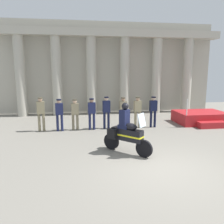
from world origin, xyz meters
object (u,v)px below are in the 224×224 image
(officer_in_row_0, at_px, (41,111))
(reviewing_stand, at_px, (201,118))
(officer_in_row_4, at_px, (106,110))
(officer_in_row_2, at_px, (75,112))
(officer_in_row_7, at_px, (153,109))
(officer_in_row_6, at_px, (138,110))
(officer_in_row_3, at_px, (92,111))
(officer_in_row_1, at_px, (59,112))
(officer_in_row_5, at_px, (123,110))
(motorcycle_with_rider, at_px, (125,132))

(officer_in_row_0, bearing_deg, reviewing_stand, 175.82)
(reviewing_stand, distance_m, officer_in_row_4, 5.74)
(officer_in_row_2, height_order, officer_in_row_7, officer_in_row_7)
(officer_in_row_6, bearing_deg, officer_in_row_3, -5.99)
(officer_in_row_7, bearing_deg, officer_in_row_2, -7.91)
(reviewing_stand, relative_size, officer_in_row_2, 1.73)
(reviewing_stand, height_order, officer_in_row_2, officer_in_row_2)
(officer_in_row_6, bearing_deg, officer_in_row_0, -7.61)
(reviewing_stand, distance_m, officer_in_row_2, 7.38)
(officer_in_row_1, bearing_deg, officer_in_row_6, 173.94)
(reviewing_stand, distance_m, officer_in_row_1, 8.17)
(officer_in_row_1, bearing_deg, officer_in_row_3, 173.84)
(officer_in_row_1, relative_size, officer_in_row_4, 0.97)
(reviewing_stand, relative_size, officer_in_row_7, 1.66)
(officer_in_row_0, relative_size, officer_in_row_3, 1.06)
(officer_in_row_3, relative_size, officer_in_row_7, 0.98)
(officer_in_row_2, xyz_separation_m, officer_in_row_4, (1.65, 0.07, 0.06))
(officer_in_row_1, height_order, officer_in_row_5, officer_in_row_5)
(officer_in_row_4, bearing_deg, officer_in_row_7, 170.37)
(reviewing_stand, height_order, officer_in_row_6, officer_in_row_6)
(officer_in_row_3, distance_m, officer_in_row_6, 2.47)
(reviewing_stand, relative_size, officer_in_row_1, 1.70)
(officer_in_row_6, relative_size, officer_in_row_7, 1.00)
(officer_in_row_0, xyz_separation_m, officer_in_row_7, (5.90, -0.01, -0.03))
(officer_in_row_2, distance_m, officer_in_row_5, 2.53)
(officer_in_row_5, relative_size, officer_in_row_6, 1.00)
(officer_in_row_2, distance_m, officer_in_row_3, 0.87)
(officer_in_row_5, height_order, motorcycle_with_rider, motorcycle_with_rider)
(reviewing_stand, xyz_separation_m, officer_in_row_2, (-7.33, -0.53, 0.63))
(officer_in_row_5, height_order, officer_in_row_7, same)
(officer_in_row_1, distance_m, officer_in_row_5, 3.31)
(reviewing_stand, bearing_deg, officer_in_row_7, -170.03)
(motorcycle_with_rider, bearing_deg, officer_in_row_5, 125.25)
(officer_in_row_0, height_order, officer_in_row_2, officer_in_row_0)
(officer_in_row_0, distance_m, officer_in_row_5, 4.23)
(reviewing_stand, height_order, officer_in_row_1, officer_in_row_1)
(officer_in_row_3, relative_size, officer_in_row_4, 0.97)
(officer_in_row_4, distance_m, officer_in_row_6, 1.68)
(reviewing_stand, bearing_deg, officer_in_row_3, -174.64)
(motorcycle_with_rider, bearing_deg, officer_in_row_7, 102.76)
(motorcycle_with_rider, bearing_deg, officer_in_row_3, 151.23)
(officer_in_row_0, bearing_deg, officer_in_row_6, 172.39)
(officer_in_row_2, xyz_separation_m, officer_in_row_7, (4.20, -0.02, 0.04))
(officer_in_row_4, bearing_deg, officer_in_row_3, 3.07)
(officer_in_row_6, bearing_deg, officer_in_row_2, -7.80)
(officer_in_row_0, height_order, officer_in_row_6, officer_in_row_0)
(officer_in_row_1, distance_m, officer_in_row_7, 4.99)
(officer_in_row_0, distance_m, officer_in_row_2, 1.70)
(officer_in_row_7, bearing_deg, officer_in_row_3, -6.60)
(reviewing_stand, xyz_separation_m, officer_in_row_0, (-9.03, -0.54, 0.71))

